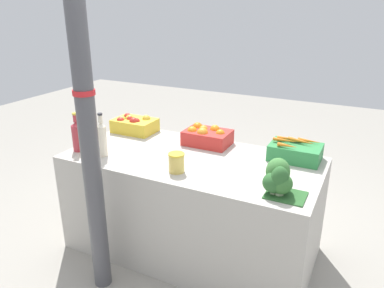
# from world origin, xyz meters

# --- Properties ---
(ground_plane) EXTENTS (10.00, 10.00, 0.00)m
(ground_plane) POSITION_xyz_m (0.00, 0.00, 0.00)
(ground_plane) COLOR gray
(market_table) EXTENTS (1.76, 0.85, 0.75)m
(market_table) POSITION_xyz_m (0.00, 0.00, 0.37)
(market_table) COLOR #B7B2A8
(market_table) RESTS_ON ground_plane
(support_pole) EXTENTS (0.12, 0.12, 2.36)m
(support_pole) POSITION_xyz_m (-0.36, -0.61, 1.18)
(support_pole) COLOR #4C4C51
(support_pole) RESTS_ON ground_plane
(apple_crate) EXTENTS (0.34, 0.24, 0.14)m
(apple_crate) POSITION_xyz_m (-0.68, 0.28, 0.81)
(apple_crate) COLOR gold
(apple_crate) RESTS_ON market_table
(orange_crate) EXTENTS (0.34, 0.24, 0.15)m
(orange_crate) POSITION_xyz_m (-0.02, 0.29, 0.81)
(orange_crate) COLOR red
(orange_crate) RESTS_ON market_table
(carrot_crate) EXTENTS (0.34, 0.24, 0.15)m
(carrot_crate) POSITION_xyz_m (0.65, 0.29, 0.81)
(carrot_crate) COLOR #2D8442
(carrot_crate) RESTS_ON market_table
(broccoli_pile) EXTENTS (0.24, 0.21, 0.20)m
(broccoli_pile) POSITION_xyz_m (0.67, -0.26, 0.84)
(broccoli_pile) COLOR #2D602D
(broccoli_pile) RESTS_ON market_table
(juice_bottle_ruby) EXTENTS (0.08, 0.08, 0.29)m
(juice_bottle_ruby) POSITION_xyz_m (-0.80, -0.25, 0.87)
(juice_bottle_ruby) COLOR #B2333D
(juice_bottle_ruby) RESTS_ON market_table
(juice_bottle_golden) EXTENTS (0.06, 0.06, 0.25)m
(juice_bottle_golden) POSITION_xyz_m (-0.68, -0.25, 0.85)
(juice_bottle_golden) COLOR gold
(juice_bottle_golden) RESTS_ON market_table
(juice_bottle_cloudy) EXTENTS (0.06, 0.06, 0.31)m
(juice_bottle_cloudy) POSITION_xyz_m (-0.57, -0.25, 0.88)
(juice_bottle_cloudy) COLOR beige
(juice_bottle_cloudy) RESTS_ON market_table
(pickle_jar) EXTENTS (0.10, 0.10, 0.13)m
(pickle_jar) POSITION_xyz_m (0.02, -0.25, 0.81)
(pickle_jar) COLOR #DBBC56
(pickle_jar) RESTS_ON market_table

